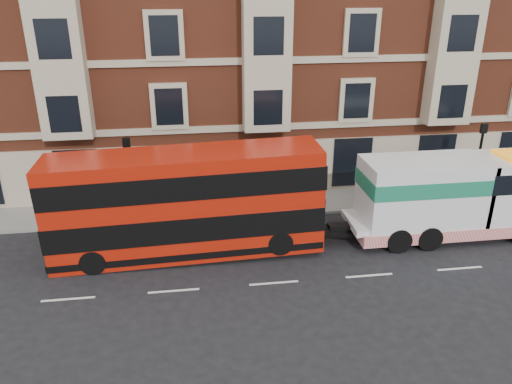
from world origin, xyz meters
The scene contains 7 objects.
ground centered at (0.00, 0.00, 0.00)m, with size 120.00×120.00×0.00m, color black.
sidewalk centered at (0.00, 7.50, 0.07)m, with size 90.00×3.00×0.15m, color slate.
victorian_terrace centered at (0.50, 15.00, 10.07)m, with size 45.00×12.00×20.40m.
lamp_post_west centered at (-6.00, 6.20, 2.68)m, with size 0.35×0.15×4.35m.
lamp_post_east centered at (12.00, 6.20, 2.68)m, with size 0.35×0.15×4.35m.
double_decker_bus centered at (-3.36, 2.93, 2.50)m, with size 11.64×2.67×4.71m.
tow_truck centered at (8.71, 2.93, 2.06)m, with size 9.32×2.76×3.88m.
Camera 1 is at (-3.09, -16.83, 11.21)m, focal length 35.00 mm.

